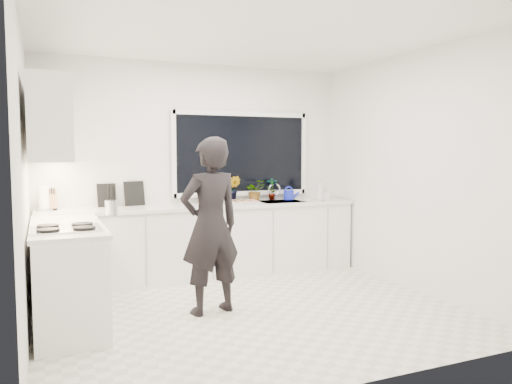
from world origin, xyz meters
name	(u,v)px	position (x,y,z in m)	size (l,w,h in m)	color
floor	(250,312)	(0.00, 0.00, -0.01)	(4.00, 3.50, 0.02)	beige
wall_back	(198,169)	(0.00, 1.76, 1.35)	(4.00, 0.02, 2.70)	white
wall_left	(22,180)	(-2.01, 0.00, 1.35)	(0.02, 3.50, 2.70)	white
wall_right	(413,172)	(2.01, 0.00, 1.35)	(0.02, 3.50, 2.70)	white
ceiling	(249,33)	(0.00, 0.00, 2.71)	(4.00, 3.50, 0.02)	white
window	(242,154)	(0.60, 1.73, 1.55)	(1.80, 0.02, 1.00)	black
base_cabinets_back	(206,243)	(0.00, 1.45, 0.44)	(3.92, 0.58, 0.88)	white
base_cabinets_left	(68,276)	(-1.67, 0.35, 0.44)	(0.58, 1.60, 0.88)	white
countertop_back	(206,206)	(0.00, 1.44, 0.90)	(3.94, 0.62, 0.04)	silver
countertop_left	(67,226)	(-1.67, 0.35, 0.90)	(0.62, 1.60, 0.04)	silver
upper_cabinets	(48,123)	(-1.79, 0.70, 1.85)	(0.34, 2.10, 0.70)	white
sink	(281,205)	(1.05, 1.45, 0.87)	(0.58, 0.42, 0.14)	silver
faucet	(274,192)	(1.05, 1.65, 1.03)	(0.03, 0.03, 0.22)	silver
stovetop	(66,228)	(-1.69, 0.00, 0.94)	(0.56, 0.48, 0.03)	black
person	(210,226)	(-0.37, 0.10, 0.86)	(0.63, 0.41, 1.72)	black
pizza_tray	(241,202)	(0.47, 1.42, 0.94)	(0.43, 0.32, 0.03)	#B4B4B8
pizza	(241,201)	(0.47, 1.42, 0.95)	(0.39, 0.28, 0.01)	#CF481B
watering_can	(289,195)	(1.25, 1.61, 0.98)	(0.14, 0.14, 0.13)	#1625D4
paper_towel_roll	(44,199)	(-1.85, 1.55, 1.05)	(0.11, 0.11, 0.26)	white
knife_block	(51,200)	(-1.78, 1.59, 1.03)	(0.13, 0.10, 0.22)	#A27A4B
utensil_crock	(111,208)	(-1.21, 0.80, 1.00)	(0.13, 0.13, 0.16)	silver
picture_frame_large	(107,195)	(-1.16, 1.69, 1.06)	(0.22, 0.02, 0.28)	black
picture_frame_small	(134,193)	(-0.83, 1.69, 1.07)	(0.25, 0.02, 0.30)	black
herb_plants	(239,190)	(0.51, 1.61, 1.08)	(1.15, 0.26, 0.34)	#26662D
soap_bottles	(321,191)	(1.58, 1.30, 1.06)	(0.22, 0.16, 0.30)	#D8BF66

